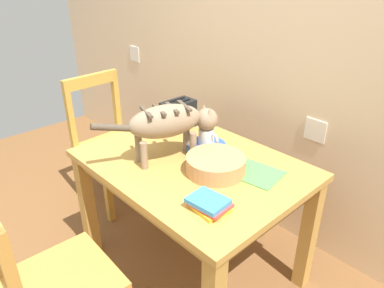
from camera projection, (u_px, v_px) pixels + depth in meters
The scene contains 11 objects.
wall_rear at pixel (298, 39), 2.01m from camera, with size 5.37×0.11×2.50m.
dining_table at pixel (192, 177), 1.89m from camera, with size 1.12×0.83×0.72m.
cat at pixel (171, 122), 1.79m from camera, with size 0.27×0.62×0.29m.
saucer_bowl at pixel (206, 147), 1.94m from camera, with size 0.21×0.21×0.04m, color blue.
coffee_mug at pixel (207, 137), 1.91m from camera, with size 0.13×0.08×0.09m.
magazine at pixel (253, 172), 1.74m from camera, with size 0.27×0.20×0.01m, color #50A052.
book_stack at pixel (209, 204), 1.48m from camera, with size 0.17×0.14×0.05m.
wicker_basket at pixel (216, 164), 1.73m from camera, with size 0.29×0.29×0.08m.
toaster at pixel (178, 115), 2.18m from camera, with size 0.12×0.20×0.18m.
wooden_chair_near at pixel (51, 284), 1.47m from camera, with size 0.44×0.44×0.94m.
wooden_chair_far at pixel (109, 143), 2.61m from camera, with size 0.44×0.44×0.94m.
Camera 1 is at (1.09, -0.17, 1.63)m, focal length 33.77 mm.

